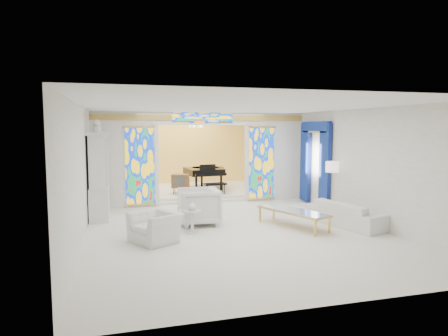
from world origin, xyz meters
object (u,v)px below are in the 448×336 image
object	(u,v)px
grand_piano	(206,171)
tv_console	(180,181)
sofa	(347,213)
armchair_right	(199,206)
coffee_table	(293,211)
armchair_left	(155,227)
china_cabinet	(99,176)

from	to	relation	value
grand_piano	tv_console	xyz separation A→B (m)	(-1.15, -1.00, -0.21)
grand_piano	sofa	bearing A→B (deg)	-74.06
armchair_right	coffee_table	size ratio (longest dim) A/B	0.50
armchair_left	china_cabinet	bearing A→B (deg)	174.91
armchair_left	sofa	world-z (taller)	armchair_left
china_cabinet	coffee_table	world-z (taller)	china_cabinet
coffee_table	china_cabinet	bearing A→B (deg)	153.78
coffee_table	tv_console	size ratio (longest dim) A/B	3.04
sofa	grand_piano	size ratio (longest dim) A/B	0.84
armchair_right	china_cabinet	bearing A→B (deg)	-116.95
china_cabinet	coffee_table	bearing A→B (deg)	-26.22
china_cabinet	grand_piano	distance (m)	5.17
sofa	tv_console	distance (m)	6.14
sofa	coffee_table	xyz separation A→B (m)	(-1.43, 0.20, 0.10)
sofa	grand_piano	world-z (taller)	grand_piano
china_cabinet	armchair_left	size ratio (longest dim) A/B	2.72
armchair_right	grand_piano	bearing A→B (deg)	167.83
china_cabinet	armchair_left	distance (m)	3.13
armchair_left	armchair_right	world-z (taller)	armchair_right
china_cabinet	armchair_right	size ratio (longest dim) A/B	2.62
armchair_right	coffee_table	bearing A→B (deg)	70.26
armchair_right	armchair_left	bearing A→B (deg)	-40.90
armchair_right	sofa	distance (m)	3.83
sofa	armchair_left	bearing A→B (deg)	76.93
sofa	grand_piano	xyz separation A→B (m)	(-2.37, 6.02, 0.52)
armchair_left	armchair_right	xyz separation A→B (m)	(1.24, 1.31, 0.15)
armchair_left	coffee_table	distance (m)	3.50
armchair_left	sofa	bearing A→B (deg)	62.42
coffee_table	tv_console	distance (m)	5.27
armchair_left	sofa	distance (m)	4.91
armchair_left	tv_console	size ratio (longest dim) A/B	1.46
armchair_left	armchair_right	size ratio (longest dim) A/B	0.96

